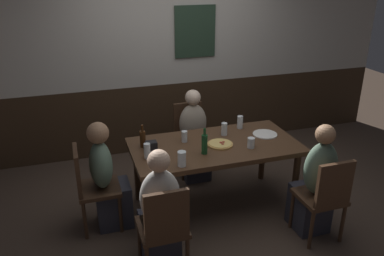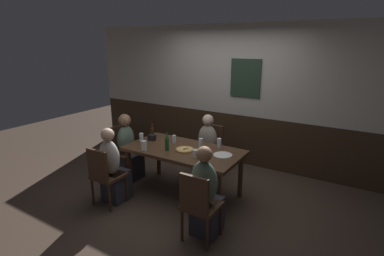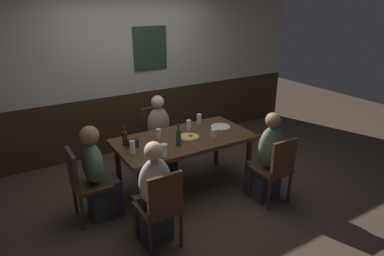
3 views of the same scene
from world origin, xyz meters
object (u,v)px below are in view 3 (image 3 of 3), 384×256
(chair_right_near, at_px, (276,167))
(beer_bottle_brown, at_px, (125,138))
(dining_table, at_px, (184,143))
(chair_head_west, at_px, (84,181))
(chair_left_near, at_px, (161,205))
(person_left_near, at_px, (154,199))
(beer_glass_half, at_px, (214,134))
(pint_glass_pale, at_px, (189,126))
(pint_glass_stout, at_px, (199,120))
(condiment_caddy, at_px, (133,143))
(person_mid_far, at_px, (160,139))
(person_right_near, at_px, (266,163))
(tumbler_short, at_px, (132,148))
(plate_white_large, at_px, (221,127))
(beer_bottle_green, at_px, (179,137))
(pint_glass_amber, at_px, (164,151))
(chair_mid_far, at_px, (156,133))
(beer_glass_tall, at_px, (158,134))
(person_head_west, at_px, (99,179))
(pizza, at_px, (189,137))

(chair_right_near, distance_m, beer_bottle_brown, 1.84)
(dining_table, distance_m, beer_bottle_brown, 0.76)
(chair_head_west, bearing_deg, chair_left_near, -58.96)
(person_left_near, height_order, beer_glass_half, person_left_near)
(dining_table, relative_size, pint_glass_pale, 12.42)
(pint_glass_stout, height_order, condiment_caddy, pint_glass_stout)
(person_mid_far, xyz_separation_m, person_right_near, (0.77, -1.40, 0.02))
(pint_glass_stout, bearing_deg, dining_table, -142.94)
(chair_head_west, bearing_deg, tumbler_short, -9.67)
(dining_table, distance_m, plate_white_large, 0.62)
(chair_head_west, xyz_separation_m, person_right_near, (2.05, -0.70, -0.01))
(chair_left_near, height_order, person_mid_far, person_mid_far)
(person_mid_far, relative_size, pint_glass_pale, 7.92)
(beer_bottle_green, bearing_deg, pint_glass_amber, -147.89)
(dining_table, bearing_deg, pint_glass_amber, -142.82)
(pint_glass_amber, distance_m, pint_glass_stout, 1.11)
(chair_mid_far, xyz_separation_m, beer_glass_tall, (-0.28, -0.71, 0.29))
(chair_mid_far, distance_m, chair_right_near, 1.89)
(person_right_near, relative_size, pint_glass_stout, 7.87)
(chair_right_near, distance_m, person_head_west, 2.08)
(person_right_near, relative_size, beer_bottle_brown, 4.74)
(person_head_west, bearing_deg, chair_mid_far, 37.56)
(pint_glass_pale, bearing_deg, chair_mid_far, 105.13)
(tumbler_short, relative_size, beer_bottle_green, 0.56)
(chair_right_near, relative_size, pint_glass_pale, 6.27)
(beer_bottle_brown, relative_size, plate_white_large, 0.91)
(chair_left_near, distance_m, pint_glass_pale, 1.45)
(person_head_west, distance_m, person_right_near, 2.02)
(pizza, height_order, pint_glass_amber, pint_glass_amber)
(pint_glass_amber, bearing_deg, beer_glass_tall, 70.73)
(dining_table, distance_m, chair_right_near, 1.17)
(beer_bottle_green, height_order, beer_bottle_brown, beer_bottle_green)
(person_head_west, relative_size, beer_bottle_green, 4.18)
(chair_head_west, xyz_separation_m, plate_white_large, (1.90, 0.06, 0.25))
(dining_table, distance_m, person_head_west, 1.14)
(beer_bottle_green, bearing_deg, person_right_near, -29.33)
(tumbler_short, relative_size, plate_white_large, 0.56)
(chair_left_near, bearing_deg, dining_table, 48.43)
(beer_glass_half, distance_m, pint_glass_pale, 0.41)
(plate_white_large, bearing_deg, condiment_caddy, 179.78)
(pizza, bearing_deg, beer_bottle_green, -148.51)
(beer_bottle_brown, bearing_deg, chair_mid_far, 43.94)
(tumbler_short, bearing_deg, beer_bottle_brown, 87.99)
(pint_glass_pale, xyz_separation_m, plate_white_large, (0.43, -0.13, -0.06))
(pint_glass_stout, bearing_deg, chair_right_near, -73.99)
(person_left_near, xyz_separation_m, pint_glass_pale, (0.95, 0.90, 0.33))
(chair_head_west, relative_size, condiment_caddy, 8.00)
(chair_left_near, distance_m, person_left_near, 0.16)
(chair_right_near, xyz_separation_m, pint_glass_amber, (-1.23, 0.51, 0.31))
(pizza, relative_size, tumbler_short, 1.76)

